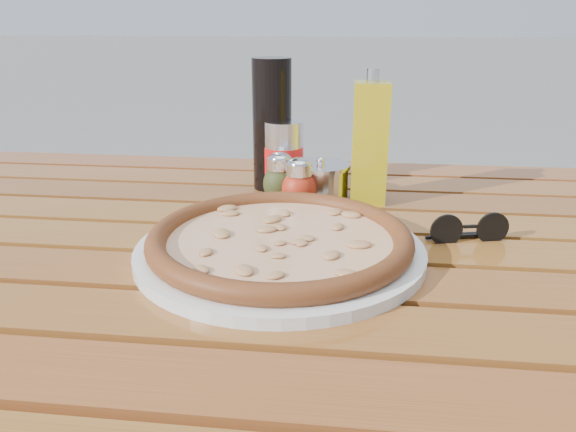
# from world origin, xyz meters

# --- Properties ---
(table) EXTENTS (1.40, 0.90, 0.75)m
(table) POSITION_xyz_m (0.00, -0.00, 0.67)
(table) COLOR #331D0B
(table) RESTS_ON ground
(plate) EXTENTS (0.40, 0.40, 0.01)m
(plate) POSITION_xyz_m (-0.00, -0.05, 0.76)
(plate) COLOR silver
(plate) RESTS_ON table
(pizza) EXTENTS (0.40, 0.40, 0.03)m
(pizza) POSITION_xyz_m (-0.00, -0.05, 0.77)
(pizza) COLOR beige
(pizza) RESTS_ON plate
(pepper_shaker) EXTENTS (0.06, 0.06, 0.08)m
(pepper_shaker) POSITION_xyz_m (0.00, 0.14, 0.79)
(pepper_shaker) COLOR red
(pepper_shaker) RESTS_ON table
(oregano_shaker) EXTENTS (0.07, 0.07, 0.08)m
(oregano_shaker) POSITION_xyz_m (-0.03, 0.17, 0.79)
(oregano_shaker) COLOR #39411A
(oregano_shaker) RESTS_ON table
(dark_bottle) EXTENTS (0.07, 0.07, 0.22)m
(dark_bottle) POSITION_xyz_m (-0.05, 0.25, 0.86)
(dark_bottle) COLOR black
(dark_bottle) RESTS_ON table
(soda_can) EXTENTS (0.09, 0.09, 0.12)m
(soda_can) POSITION_xyz_m (-0.03, 0.23, 0.81)
(soda_can) COLOR silver
(soda_can) RESTS_ON table
(olive_oil_cruet) EXTENTS (0.06, 0.06, 0.21)m
(olive_oil_cruet) POSITION_xyz_m (0.11, 0.19, 0.85)
(olive_oil_cruet) COLOR #AE9912
(olive_oil_cruet) RESTS_ON table
(parmesan_tin) EXTENTS (0.12, 0.12, 0.07)m
(parmesan_tin) POSITION_xyz_m (0.03, 0.19, 0.78)
(parmesan_tin) COLOR silver
(parmesan_tin) RESTS_ON table
(sunglasses) EXTENTS (0.11, 0.05, 0.04)m
(sunglasses) POSITION_xyz_m (0.24, 0.03, 0.77)
(sunglasses) COLOR black
(sunglasses) RESTS_ON table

